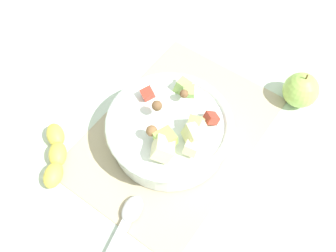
% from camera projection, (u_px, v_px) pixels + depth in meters
% --- Properties ---
extents(ground_plane, '(2.40, 2.40, 0.00)m').
position_uv_depth(ground_plane, '(174.00, 135.00, 0.84)').
color(ground_plane, silver).
extents(placemat, '(0.44, 0.31, 0.01)m').
position_uv_depth(placemat, '(174.00, 134.00, 0.84)').
color(placemat, tan).
rests_on(placemat, ground_plane).
extents(salad_bowl, '(0.25, 0.25, 0.11)m').
position_uv_depth(salad_bowl, '(168.00, 129.00, 0.80)').
color(salad_bowl, white).
rests_on(salad_bowl, placemat).
extents(serving_spoon, '(0.21, 0.07, 0.01)m').
position_uv_depth(serving_spoon, '(123.00, 229.00, 0.72)').
color(serving_spoon, '#B7B7BC').
rests_on(serving_spoon, placemat).
extents(whole_apple, '(0.08, 0.08, 0.09)m').
position_uv_depth(whole_apple, '(301.00, 90.00, 0.86)').
color(whole_apple, '#9EC656').
rests_on(whole_apple, ground_plane).
extents(banana_whole, '(0.13, 0.12, 0.04)m').
position_uv_depth(banana_whole, '(56.00, 154.00, 0.80)').
color(banana_whole, yellow).
rests_on(banana_whole, ground_plane).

